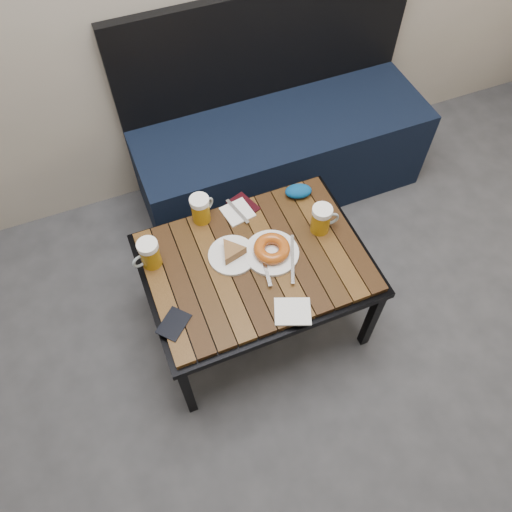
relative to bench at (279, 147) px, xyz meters
name	(u,v)px	position (x,y,z in m)	size (l,w,h in m)	color
bench	(279,147)	(0.00, 0.00, 0.00)	(1.40, 0.50, 0.95)	black
cafe_table	(256,266)	(-0.41, -0.70, 0.16)	(0.84, 0.62, 0.47)	black
beer_mug_left	(149,254)	(-0.77, -0.57, 0.26)	(0.12, 0.09, 0.12)	#A3710D
beer_mug_centre	(201,209)	(-0.53, -0.44, 0.26)	(0.11, 0.10, 0.12)	#A3710D
beer_mug_right	(322,219)	(-0.12, -0.66, 0.26)	(0.11, 0.08, 0.12)	#A3710D
plate_pie	(232,253)	(-0.48, -0.65, 0.22)	(0.18, 0.18, 0.05)	white
plate_bagel	(272,251)	(-0.34, -0.70, 0.22)	(0.21, 0.26, 0.06)	white
napkin_left	(237,212)	(-0.39, -0.46, 0.20)	(0.13, 0.14, 0.01)	white
napkin_right	(293,312)	(-0.37, -0.95, 0.20)	(0.16, 0.15, 0.01)	white
passport_navy	(174,324)	(-0.77, -0.84, 0.20)	(0.08, 0.11, 0.01)	black
passport_burgundy	(243,206)	(-0.36, -0.44, 0.20)	(0.08, 0.12, 0.01)	black
knit_pouch	(298,191)	(-0.13, -0.47, 0.22)	(0.11, 0.07, 0.05)	navy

